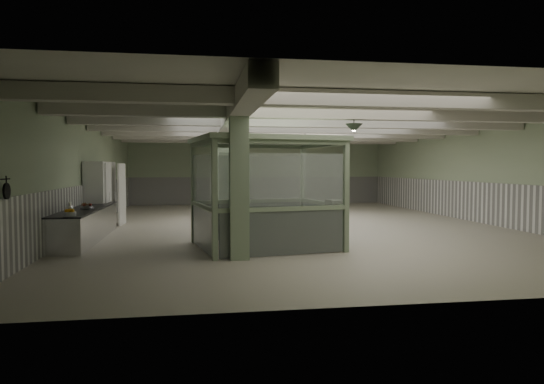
{
  "coord_description": "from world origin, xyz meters",
  "views": [
    {
      "loc": [
        -3.47,
        -16.8,
        2.08
      ],
      "look_at": [
        -1.14,
        -2.13,
        1.3
      ],
      "focal_mm": 32.0,
      "sensor_mm": 36.0,
      "label": 1
    }
  ],
  "objects": [
    {
      "name": "pendant_front",
      "position": [
        0.5,
        -5.0,
        3.05
      ],
      "size": [
        0.44,
        0.44,
        0.22
      ],
      "primitive_type": "cone",
      "rotation": [
        3.14,
        0.0,
        0.0
      ],
      "color": "#2D392A",
      "rests_on": "ceiling"
    },
    {
      "name": "column_d",
      "position": [
        -2.5,
        8.0,
        1.8
      ],
      "size": [
        0.42,
        0.42,
        3.6
      ],
      "primitive_type": "cube",
      "color": "#99B18E",
      "rests_on": "floor"
    },
    {
      "name": "column_a",
      "position": [
        -2.5,
        -6.0,
        1.8
      ],
      "size": [
        0.42,
        0.42,
        3.6
      ],
      "primitive_type": "cube",
      "color": "#99B18E",
      "rests_on": "floor"
    },
    {
      "name": "wainscot_right",
      "position": [
        6.97,
        0.0,
        0.75
      ],
      "size": [
        0.05,
        19.9,
        1.5
      ],
      "primitive_type": "cube",
      "color": "white",
      "rests_on": "floor"
    },
    {
      "name": "column_c",
      "position": [
        -2.5,
        4.0,
        1.8
      ],
      "size": [
        0.42,
        0.42,
        3.6
      ],
      "primitive_type": "cube",
      "color": "#99B18E",
      "rests_on": "floor"
    },
    {
      "name": "wainscot_back",
      "position": [
        0.0,
        9.97,
        0.75
      ],
      "size": [
        13.9,
        0.05,
        1.5
      ],
      "primitive_type": "cube",
      "color": "white",
      "rests_on": "floor"
    },
    {
      "name": "wall_right",
      "position": [
        7.0,
        0.0,
        1.8
      ],
      "size": [
        0.02,
        20.0,
        3.6
      ],
      "primitive_type": "cube",
      "color": "#A1B38F",
      "rests_on": "floor"
    },
    {
      "name": "beam_g",
      "position": [
        0.0,
        7.5,
        3.42
      ],
      "size": [
        13.9,
        0.35,
        0.32
      ],
      "primitive_type": "cube",
      "color": "beige",
      "rests_on": "ceiling"
    },
    {
      "name": "beam_d",
      "position": [
        0.0,
        0.0,
        3.42
      ],
      "size": [
        13.9,
        0.35,
        0.32
      ],
      "primitive_type": "cube",
      "color": "beige",
      "rests_on": "ceiling"
    },
    {
      "name": "guard_booth",
      "position": [
        -1.69,
        -4.48,
        1.88
      ],
      "size": [
        3.95,
        3.52,
        2.82
      ],
      "rotation": [
        0.0,
        0.0,
        0.18
      ],
      "color": "#8DA181",
      "rests_on": "floor"
    },
    {
      "name": "wall_left",
      "position": [
        -7.0,
        0.0,
        1.8
      ],
      "size": [
        0.02,
        20.0,
        3.6
      ],
      "primitive_type": "cube",
      "color": "#A1B38F",
      "rests_on": "floor"
    },
    {
      "name": "floor",
      "position": [
        0.0,
        0.0,
        0.0
      ],
      "size": [
        20.0,
        20.0,
        0.0
      ],
      "primitive_type": "plane",
      "color": "beige",
      "rests_on": "ground"
    },
    {
      "name": "ceiling",
      "position": [
        0.0,
        0.0,
        3.6
      ],
      "size": [
        14.0,
        20.0,
        0.02
      ],
      "primitive_type": "cube",
      "color": "white",
      "rests_on": "wall_back"
    },
    {
      "name": "beam_e",
      "position": [
        0.0,
        2.5,
        3.42
      ],
      "size": [
        13.9,
        0.35,
        0.32
      ],
      "primitive_type": "cube",
      "color": "beige",
      "rests_on": "ceiling"
    },
    {
      "name": "wainscot_left",
      "position": [
        -6.97,
        0.0,
        0.75
      ],
      "size": [
        0.05,
        19.9,
        1.5
      ],
      "primitive_type": "cube",
      "color": "white",
      "rests_on": "floor"
    },
    {
      "name": "girder",
      "position": [
        -2.5,
        0.0,
        3.38
      ],
      "size": [
        0.45,
        19.9,
        0.4
      ],
      "primitive_type": "cube",
      "color": "beige",
      "rests_on": "ceiling"
    },
    {
      "name": "pendant_back",
      "position": [
        0.5,
        5.5,
        3.05
      ],
      "size": [
        0.44,
        0.44,
        0.22
      ],
      "primitive_type": "cone",
      "rotation": [
        3.14,
        0.0,
        0.0
      ],
      "color": "#2D392A",
      "rests_on": "ceiling"
    },
    {
      "name": "column_b",
      "position": [
        -2.5,
        -1.0,
        1.8
      ],
      "size": [
        0.42,
        0.42,
        3.6
      ],
      "primitive_type": "cube",
      "color": "#99B18E",
      "rests_on": "floor"
    },
    {
      "name": "pendant_mid",
      "position": [
        0.5,
        0.5,
        3.05
      ],
      "size": [
        0.44,
        0.44,
        0.22
      ],
      "primitive_type": "cone",
      "rotation": [
        3.14,
        0.0,
        0.0
      ],
      "color": "#2D392A",
      "rests_on": "ceiling"
    },
    {
      "name": "skillet_far",
      "position": [
        -6.88,
        -7.31,
        1.63
      ],
      "size": [
        0.04,
        0.3,
        0.3
      ],
      "primitive_type": "cylinder",
      "rotation": [
        0.0,
        1.57,
        0.0
      ],
      "color": "black",
      "rests_on": "hook_rail"
    },
    {
      "name": "pitcher_near",
      "position": [
        -6.45,
        -0.62,
        1.04
      ],
      "size": [
        0.21,
        0.24,
        0.29
      ],
      "primitive_type": null,
      "rotation": [
        0.0,
        0.0,
        0.06
      ],
      "color": "silver",
      "rests_on": "prep_counter"
    },
    {
      "name": "beam_c",
      "position": [
        0.0,
        -2.5,
        3.42
      ],
      "size": [
        13.9,
        0.35,
        0.32
      ],
      "primitive_type": "cube",
      "color": "beige",
      "rests_on": "ceiling"
    },
    {
      "name": "filing_cabinet",
      "position": [
        0.07,
        -4.93,
        0.62
      ],
      "size": [
        0.44,
        0.6,
        1.23
      ],
      "primitive_type": "cube",
      "rotation": [
        0.0,
        0.0,
        0.08
      ],
      "color": "#606454",
      "rests_on": "floor"
    },
    {
      "name": "wall_back",
      "position": [
        0.0,
        10.0,
        1.8
      ],
      "size": [
        14.0,
        0.02,
        3.6
      ],
      "primitive_type": "cube",
      "color": "#A1B38F",
      "rests_on": "floor"
    },
    {
      "name": "orange_bowl",
      "position": [
        -6.41,
        -4.79,
        0.95
      ],
      "size": [
        0.35,
        0.35,
        0.1
      ],
      "primitive_type": "cylinder",
      "rotation": [
        0.0,
        0.0,
        -0.29
      ],
      "color": "#B2B2B7",
      "rests_on": "prep_counter"
    },
    {
      "name": "beam_f",
      "position": [
        0.0,
        5.0,
        3.42
      ],
      "size": [
        13.9,
        0.35,
        0.32
      ],
      "primitive_type": "cube",
      "color": "beige",
      "rests_on": "ceiling"
    },
    {
      "name": "veg_colander",
      "position": [
        -6.43,
        -2.85,
        0.99
      ],
      "size": [
        0.48,
        0.48,
        0.17
      ],
      "primitive_type": null,
      "rotation": [
        0.0,
        0.0,
        -0.35
      ],
      "color": "#46464B",
      "rests_on": "prep_counter"
    },
    {
      "name": "beam_a",
      "position": [
        0.0,
        -7.5,
        3.42
      ],
      "size": [
        13.9,
        0.35,
        0.32
      ],
      "primitive_type": "cube",
      "color": "beige",
      "rests_on": "ceiling"
    },
    {
      "name": "beam_b",
      "position": [
        0.0,
        -5.0,
        3.42
      ],
      "size": [
        13.9,
        0.35,
        0.32
      ],
      "primitive_type": "cube",
      "color": "beige",
      "rests_on": "ceiling"
    },
    {
      "name": "pitcher_far",
      "position": [
        -6.62,
        -3.94,
        1.04
      ],
      "size": [
        0.21,
        0.24,
        0.28
      ],
      "primitive_type": null,
      "rotation": [
        0.0,
        0.0,
        -0.07
      ],
      "color": "silver",
      "rests_on": "prep_counter"
    },
    {
      "name": "wall_front",
      "position": [
        0.0,
        -10.0,
        1.8
      ],
      "size": [
        14.0,
        0.02,
        3.6
      ],
      "primitive_type": "cube",
      "color": "#A1B38F",
      "rests_on": "floor"
    },
    {
      "name": "walkin_cooler",
      "position": [
        -6.62,
        0.35,
        1.14
      ],
      "size": [
        0.85,
        2.49,
        2.29
      ],
      "color": "white",
      "rests_on": "floor"
    },
    {
      "name": "prep_counter",
      "position": [
        -6.54,
        -2.5,
        0.46
      ],
      "size": [
        0.9,
        5.17,
        0.91
      ],
      "color": "silver",
      "rests_on": "floor"
    }
  ]
}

